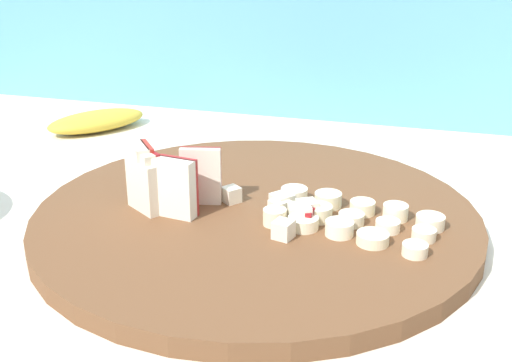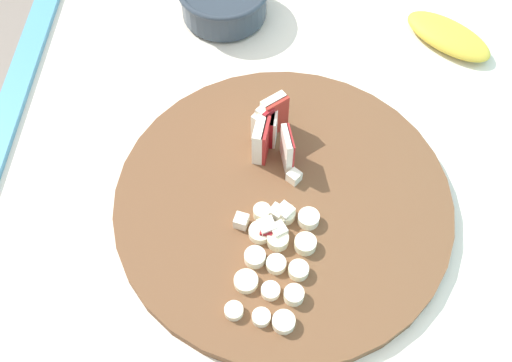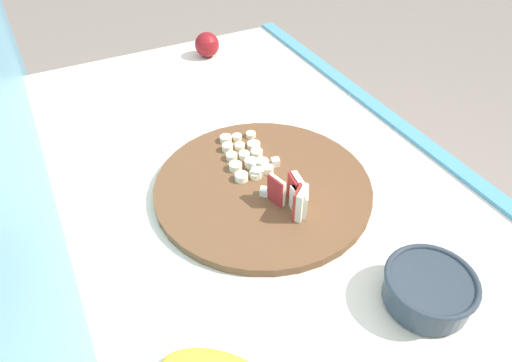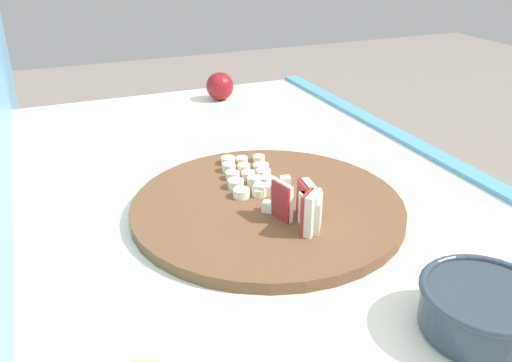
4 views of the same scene
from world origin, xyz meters
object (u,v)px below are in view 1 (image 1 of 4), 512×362
at_px(apple_dice_pile, 286,211).
at_px(banana_peel, 97,121).
at_px(banana_slice_rows, 345,217).
at_px(cutting_board, 256,218).
at_px(apple_wedge_fan, 160,182).

bearing_deg(apple_dice_pile, banana_peel, 143.40).
distance_m(apple_dice_pile, banana_slice_rows, 0.06).
xyz_separation_m(banana_slice_rows, banana_peel, (-0.41, 0.25, -0.01)).
bearing_deg(banana_slice_rows, cutting_board, 177.31).
height_order(cutting_board, banana_peel, banana_peel).
height_order(apple_wedge_fan, apple_dice_pile, apple_wedge_fan).
bearing_deg(banana_slice_rows, apple_wedge_fan, -174.48).
bearing_deg(apple_dice_pile, banana_slice_rows, 7.83).
height_order(apple_wedge_fan, banana_peel, apple_wedge_fan).
bearing_deg(banana_peel, apple_wedge_fan, -50.44).
xyz_separation_m(cutting_board, apple_wedge_fan, (-0.09, -0.02, 0.04)).
bearing_deg(apple_wedge_fan, apple_dice_pile, 4.49).
xyz_separation_m(apple_dice_pile, banana_slice_rows, (0.06, 0.01, -0.00)).
bearing_deg(apple_wedge_fan, banana_peel, 129.56).
distance_m(cutting_board, banana_slice_rows, 0.09).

